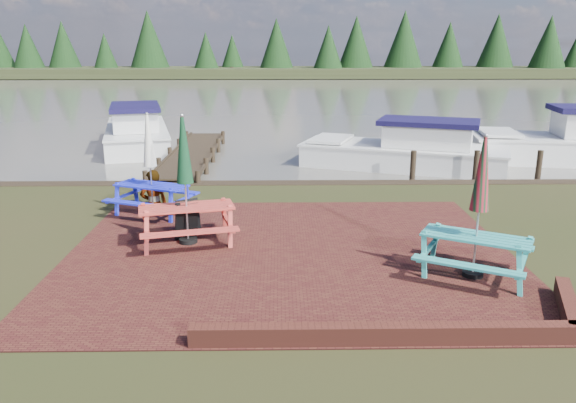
% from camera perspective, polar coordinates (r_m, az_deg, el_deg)
% --- Properties ---
extents(ground, '(120.00, 120.00, 0.00)m').
position_cam_1_polar(ground, '(10.56, 0.31, -7.26)').
color(ground, black).
rests_on(ground, ground).
extents(paving, '(9.00, 7.50, 0.02)m').
position_cam_1_polar(paving, '(11.48, 0.20, -5.26)').
color(paving, '#3B1412').
rests_on(paving, ground).
extents(brick_wall, '(6.21, 1.79, 0.30)m').
position_cam_1_polar(brick_wall, '(8.64, 15.38, -12.27)').
color(brick_wall, '#4C1E16').
rests_on(brick_wall, ground).
extents(water, '(120.00, 60.00, 0.02)m').
position_cam_1_polar(water, '(46.90, -0.67, 10.70)').
color(water, '#4D4942').
rests_on(water, ground).
extents(far_treeline, '(120.00, 10.00, 8.10)m').
position_cam_1_polar(far_treeline, '(75.72, -0.78, 15.11)').
color(far_treeline, black).
rests_on(far_treeline, ground).
extents(picnic_table_teal, '(2.45, 2.37, 2.61)m').
position_cam_1_polar(picnic_table_teal, '(10.62, 18.64, -2.71)').
color(picnic_table_teal, teal).
rests_on(picnic_table_teal, ground).
extents(picnic_table_red, '(2.32, 2.16, 2.73)m').
position_cam_1_polar(picnic_table_red, '(11.96, -10.31, 0.12)').
color(picnic_table_red, '#B1372D').
rests_on(picnic_table_red, ground).
extents(picnic_table_blue, '(2.28, 2.17, 2.51)m').
position_cam_1_polar(picnic_table_blue, '(14.27, -13.73, 2.14)').
color(picnic_table_blue, '#1B24D1').
rests_on(picnic_table_blue, ground).
extents(chalkboard, '(0.54, 0.72, 0.83)m').
position_cam_1_polar(chalkboard, '(12.43, -10.15, -1.81)').
color(chalkboard, black).
rests_on(chalkboard, ground).
extents(jetty, '(1.76, 9.08, 1.00)m').
position_cam_1_polar(jetty, '(21.63, -9.68, 4.83)').
color(jetty, black).
rests_on(jetty, ground).
extents(boat_jetty, '(4.15, 7.58, 2.09)m').
position_cam_1_polar(boat_jetty, '(25.01, -15.11, 6.70)').
color(boat_jetty, silver).
rests_on(boat_jetty, ground).
extents(boat_near, '(7.58, 4.84, 1.94)m').
position_cam_1_polar(boat_near, '(20.56, 12.03, 4.91)').
color(boat_near, silver).
rests_on(boat_near, ground).
extents(person, '(0.80, 0.64, 1.90)m').
position_cam_1_polar(person, '(15.02, -13.67, 3.10)').
color(person, gray).
rests_on(person, ground).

